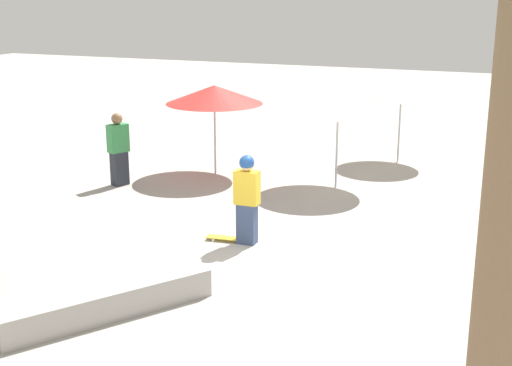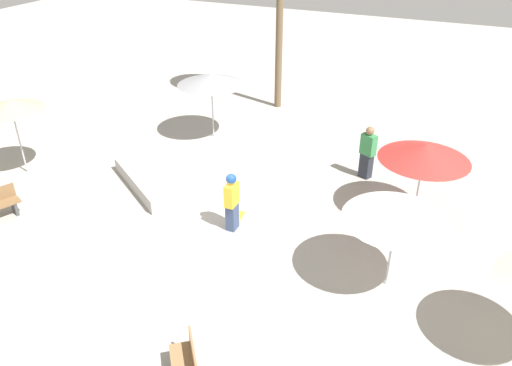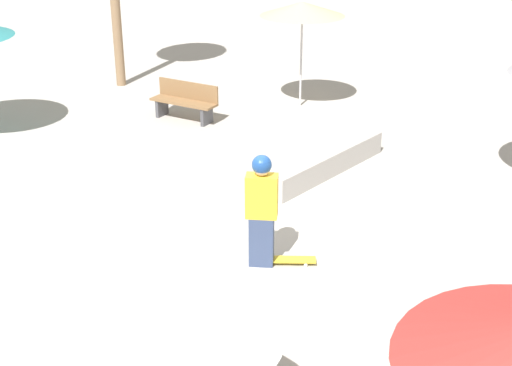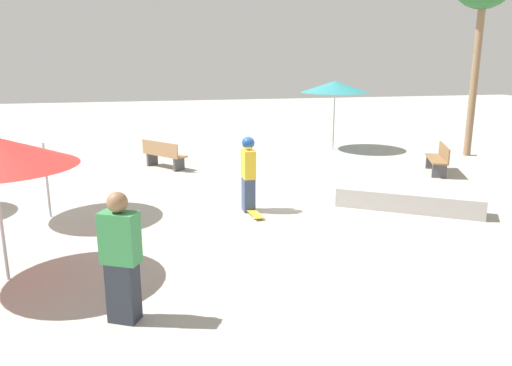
{
  "view_description": "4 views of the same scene",
  "coord_description": "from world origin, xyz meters",
  "px_view_note": "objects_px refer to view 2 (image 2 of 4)",
  "views": [
    {
      "loc": [
        -10.56,
        -4.26,
        4.66
      ],
      "look_at": [
        0.64,
        0.15,
        1.29
      ],
      "focal_mm": 50.0,
      "sensor_mm": 36.0,
      "label": 1
    },
    {
      "loc": [
        6.19,
        -9.47,
        7.85
      ],
      "look_at": [
        1.57,
        0.77,
        1.4
      ],
      "focal_mm": 35.0,
      "sensor_mm": 36.0,
      "label": 2
    },
    {
      "loc": [
        9.94,
        1.42,
        5.23
      ],
      "look_at": [
        0.48,
        0.33,
        1.04
      ],
      "focal_mm": 50.0,
      "sensor_mm": 36.0,
      "label": 3
    },
    {
      "loc": [
        3.25,
        10.97,
        3.34
      ],
      "look_at": [
        0.85,
        0.6,
        0.67
      ],
      "focal_mm": 35.0,
      "sensor_mm": 36.0,
      "label": 4
    }
  ],
  "objects_px": {
    "concrete_ledge": "(142,182)",
    "skateboard": "(237,219)",
    "skater_main": "(232,200)",
    "shade_umbrella_white": "(398,211)",
    "shade_umbrella_red": "(425,152)",
    "bystander_watching": "(367,152)",
    "shade_umbrella_tan": "(10,105)",
    "shade_umbrella_grey": "(211,79)"
  },
  "relations": [
    {
      "from": "skater_main",
      "to": "skateboard",
      "type": "bearing_deg",
      "value": 6.09
    },
    {
      "from": "shade_umbrella_grey",
      "to": "shade_umbrella_tan",
      "type": "distance_m",
      "value": 6.57
    },
    {
      "from": "skater_main",
      "to": "shade_umbrella_tan",
      "type": "distance_m",
      "value": 7.76
    },
    {
      "from": "concrete_ledge",
      "to": "bystander_watching",
      "type": "height_order",
      "value": "bystander_watching"
    },
    {
      "from": "shade_umbrella_tan",
      "to": "skater_main",
      "type": "bearing_deg",
      "value": -0.9
    },
    {
      "from": "skateboard",
      "to": "shade_umbrella_grey",
      "type": "height_order",
      "value": "shade_umbrella_grey"
    },
    {
      "from": "skater_main",
      "to": "shade_umbrella_tan",
      "type": "height_order",
      "value": "shade_umbrella_tan"
    },
    {
      "from": "shade_umbrella_white",
      "to": "shade_umbrella_grey",
      "type": "relative_size",
      "value": 0.97
    },
    {
      "from": "shade_umbrella_red",
      "to": "bystander_watching",
      "type": "relative_size",
      "value": 1.39
    },
    {
      "from": "shade_umbrella_white",
      "to": "shade_umbrella_tan",
      "type": "distance_m",
      "value": 11.92
    },
    {
      "from": "bystander_watching",
      "to": "skater_main",
      "type": "bearing_deg",
      "value": -93.19
    },
    {
      "from": "shade_umbrella_red",
      "to": "bystander_watching",
      "type": "distance_m",
      "value": 2.73
    },
    {
      "from": "concrete_ledge",
      "to": "shade_umbrella_grey",
      "type": "relative_size",
      "value": 1.23
    },
    {
      "from": "skater_main",
      "to": "shade_umbrella_grey",
      "type": "height_order",
      "value": "shade_umbrella_grey"
    },
    {
      "from": "shade_umbrella_white",
      "to": "concrete_ledge",
      "type": "bearing_deg",
      "value": 170.5
    },
    {
      "from": "concrete_ledge",
      "to": "shade_umbrella_grey",
      "type": "height_order",
      "value": "shade_umbrella_grey"
    },
    {
      "from": "shade_umbrella_grey",
      "to": "shade_umbrella_tan",
      "type": "height_order",
      "value": "shade_umbrella_tan"
    },
    {
      "from": "concrete_ledge",
      "to": "shade_umbrella_white",
      "type": "xyz_separation_m",
      "value": [
        7.79,
        -1.3,
        1.8
      ]
    },
    {
      "from": "shade_umbrella_red",
      "to": "concrete_ledge",
      "type": "bearing_deg",
      "value": -166.58
    },
    {
      "from": "concrete_ledge",
      "to": "skater_main",
      "type": "bearing_deg",
      "value": -12.39
    },
    {
      "from": "shade_umbrella_red",
      "to": "bystander_watching",
      "type": "xyz_separation_m",
      "value": [
        -1.8,
        1.69,
        -1.15
      ]
    },
    {
      "from": "shade_umbrella_grey",
      "to": "shade_umbrella_white",
      "type": "bearing_deg",
      "value": -36.47
    },
    {
      "from": "skater_main",
      "to": "bystander_watching",
      "type": "distance_m",
      "value": 5.07
    },
    {
      "from": "concrete_ledge",
      "to": "shade_umbrella_white",
      "type": "height_order",
      "value": "shade_umbrella_white"
    },
    {
      "from": "concrete_ledge",
      "to": "skateboard",
      "type": "bearing_deg",
      "value": -6.34
    },
    {
      "from": "shade_umbrella_white",
      "to": "shade_umbrella_grey",
      "type": "bearing_deg",
      "value": 143.53
    },
    {
      "from": "skateboard",
      "to": "skater_main",
      "type": "bearing_deg",
      "value": -178.63
    },
    {
      "from": "concrete_ledge",
      "to": "shade_umbrella_red",
      "type": "relative_size",
      "value": 1.24
    },
    {
      "from": "shade_umbrella_red",
      "to": "bystander_watching",
      "type": "bearing_deg",
      "value": 136.77
    },
    {
      "from": "shade_umbrella_white",
      "to": "shade_umbrella_red",
      "type": "xyz_separation_m",
      "value": [
        0.12,
        3.19,
        0.01
      ]
    },
    {
      "from": "skater_main",
      "to": "shade_umbrella_grey",
      "type": "distance_m",
      "value": 6.25
    },
    {
      "from": "shade_umbrella_tan",
      "to": "skateboard",
      "type": "bearing_deg",
      "value": 2.02
    },
    {
      "from": "shade_umbrella_tan",
      "to": "shade_umbrella_grey",
      "type": "bearing_deg",
      "value": 49.42
    },
    {
      "from": "bystander_watching",
      "to": "concrete_ledge",
      "type": "bearing_deg",
      "value": -122.04
    },
    {
      "from": "shade_umbrella_red",
      "to": "shade_umbrella_tan",
      "type": "xyz_separation_m",
      "value": [
        -12.02,
        -2.54,
        0.29
      ]
    },
    {
      "from": "skateboard",
      "to": "shade_umbrella_red",
      "type": "distance_m",
      "value": 5.36
    },
    {
      "from": "skateboard",
      "to": "shade_umbrella_white",
      "type": "distance_m",
      "value": 4.83
    },
    {
      "from": "concrete_ledge",
      "to": "shade_umbrella_tan",
      "type": "relative_size",
      "value": 1.21
    },
    {
      "from": "skateboard",
      "to": "concrete_ledge",
      "type": "bearing_deg",
      "value": 78.47
    },
    {
      "from": "skateboard",
      "to": "shade_umbrella_red",
      "type": "relative_size",
      "value": 0.34
    },
    {
      "from": "concrete_ledge",
      "to": "shade_umbrella_grey",
      "type": "distance_m",
      "value": 4.78
    },
    {
      "from": "shade_umbrella_white",
      "to": "shade_umbrella_grey",
      "type": "height_order",
      "value": "shade_umbrella_grey"
    }
  ]
}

